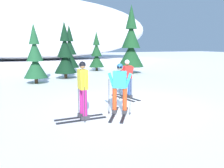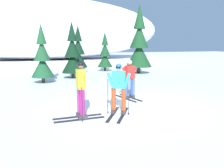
# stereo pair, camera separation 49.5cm
# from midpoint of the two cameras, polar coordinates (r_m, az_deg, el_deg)

# --- Properties ---
(ground_plane) EXTENTS (120.00, 120.00, 0.00)m
(ground_plane) POSITION_cam_midpoint_polar(r_m,az_deg,el_deg) (9.03, 5.88, -5.36)
(ground_plane) COLOR white
(skier_cyan_jacket) EXTENTS (1.29, 1.73, 1.75)m
(skier_cyan_jacket) POSITION_cam_midpoint_polar(r_m,az_deg,el_deg) (7.67, 3.53, -0.99)
(skier_cyan_jacket) COLOR black
(skier_cyan_jacket) RESTS_ON ground
(skier_red_jacket) EXTENTS (0.79, 1.68, 1.72)m
(skier_red_jacket) POSITION_cam_midpoint_polar(r_m,az_deg,el_deg) (9.95, 5.78, 1.32)
(skier_red_jacket) COLOR black
(skier_red_jacket) RESTS_ON ground
(skier_yellow_jacket) EXTENTS (1.63, 0.78, 1.86)m
(skier_yellow_jacket) POSITION_cam_midpoint_polar(r_m,az_deg,el_deg) (7.23, -5.91, -1.22)
(skier_yellow_jacket) COLOR black
(skier_yellow_jacket) RESTS_ON ground
(pine_tree_far_left) EXTENTS (1.42, 1.42, 3.66)m
(pine_tree_far_left) POSITION_cam_midpoint_polar(r_m,az_deg,el_deg) (14.71, -16.23, 6.22)
(pine_tree_far_left) COLOR #47301E
(pine_tree_far_left) RESTS_ON ground
(pine_tree_center_left) EXTENTS (1.54, 1.54, 4.00)m
(pine_tree_center_left) POSITION_cam_midpoint_polar(r_m,az_deg,el_deg) (16.37, -9.07, 7.30)
(pine_tree_center_left) COLOR #47301E
(pine_tree_center_left) RESTS_ON ground
(pine_tree_center) EXTENTS (1.57, 1.57, 4.08)m
(pine_tree_center) POSITION_cam_midpoint_polar(r_m,az_deg,el_deg) (20.17, -7.79, 7.88)
(pine_tree_center) COLOR #47301E
(pine_tree_center) RESTS_ON ground
(pine_tree_center_right) EXTENTS (1.38, 1.38, 3.56)m
(pine_tree_center_right) POSITION_cam_midpoint_polar(r_m,az_deg,el_deg) (20.85, -1.10, 7.43)
(pine_tree_center_right) COLOR #47301E
(pine_tree_center_right) RESTS_ON ground
(pine_tree_far_right) EXTENTS (2.16, 2.16, 5.59)m
(pine_tree_far_right) POSITION_cam_midpoint_polar(r_m,az_deg,el_deg) (19.08, 7.59, 9.67)
(pine_tree_far_right) COLOR #47301E
(pine_tree_far_right) RESTS_ON ground
(snow_ridge_background) EXTENTS (38.78, 16.34, 9.84)m
(snow_ridge_background) POSITION_cam_midpoint_polar(r_m,az_deg,el_deg) (38.80, -16.14, 13.22)
(snow_ridge_background) COLOR white
(snow_ridge_background) RESTS_ON ground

